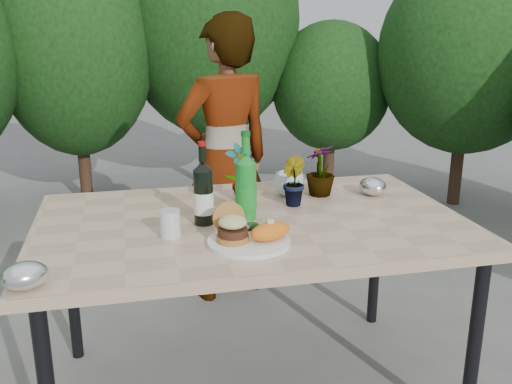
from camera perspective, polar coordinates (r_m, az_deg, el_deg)
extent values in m
cube|color=tan|center=(2.16, -0.47, -3.22)|extent=(1.60, 1.00, 0.04)
cylinder|color=black|center=(2.24, 20.98, -14.26)|extent=(0.05, 0.05, 0.71)
cylinder|color=black|center=(2.67, -17.99, -8.83)|extent=(0.05, 0.05, 0.71)
cylinder|color=black|center=(2.89, 11.86, -6.30)|extent=(0.05, 0.05, 0.71)
cylinder|color=#382316|center=(4.96, -16.65, 1.30)|extent=(0.10, 0.10, 0.42)
ellipsoid|color=#1F4D19|center=(4.80, -17.73, 13.72)|extent=(1.24, 1.24, 1.72)
cylinder|color=#382316|center=(5.18, -4.36, 3.06)|extent=(0.10, 0.10, 0.50)
ellipsoid|color=#1F4D19|center=(5.04, -4.67, 16.80)|extent=(1.52, 1.52, 1.96)
cylinder|color=#382316|center=(5.16, 7.23, 2.21)|extent=(0.10, 0.10, 0.38)
ellipsoid|color=#1F4D19|center=(5.03, 7.54, 10.45)|extent=(1.02, 1.02, 1.11)
cylinder|color=#382316|center=(5.02, 19.31, 1.34)|extent=(0.10, 0.10, 0.44)
ellipsoid|color=#1F4D19|center=(4.87, 20.47, 12.86)|extent=(1.40, 1.40, 1.58)
cylinder|color=white|center=(1.92, -0.70, -4.99)|extent=(0.28, 0.28, 0.01)
cylinder|color=#B7722D|center=(1.90, -2.33, -4.64)|extent=(0.11, 0.11, 0.02)
cylinder|color=#472314|center=(1.89, -2.34, -4.00)|extent=(0.10, 0.10, 0.02)
ellipsoid|color=beige|center=(1.88, -2.35, -3.02)|extent=(0.10, 0.10, 0.04)
cylinder|color=#B7722D|center=(1.95, -2.75, -2.60)|extent=(0.11, 0.06, 0.11)
ellipsoid|color=orange|center=(1.90, 1.43, -3.96)|extent=(0.17, 0.12, 0.06)
ellipsoid|color=olive|center=(1.99, -1.25, -3.54)|extent=(0.04, 0.04, 0.02)
ellipsoid|color=#193814|center=(2.00, -0.44, -3.40)|extent=(0.06, 0.04, 0.03)
cylinder|color=black|center=(2.09, -5.28, -0.54)|extent=(0.07, 0.07, 0.20)
cylinder|color=white|center=(2.09, -5.26, -1.07)|extent=(0.07, 0.07, 0.08)
cone|color=black|center=(2.05, -5.36, 2.61)|extent=(0.07, 0.07, 0.03)
cylinder|color=black|center=(2.04, -5.40, 3.85)|extent=(0.03, 0.03, 0.06)
cylinder|color=maroon|center=(2.04, -5.43, 4.84)|extent=(0.03, 0.03, 0.01)
cylinder|color=#188424|center=(2.13, -1.02, 0.07)|extent=(0.08, 0.08, 0.22)
cylinder|color=#198C26|center=(2.13, -1.01, -0.48)|extent=(0.08, 0.08, 0.09)
cone|color=#188424|center=(2.09, -1.03, 3.40)|extent=(0.08, 0.08, 0.04)
cylinder|color=#188424|center=(2.08, -1.04, 4.77)|extent=(0.03, 0.03, 0.06)
cylinder|color=#0C5919|center=(2.08, -1.05, 5.86)|extent=(0.03, 0.03, 0.02)
cylinder|color=silver|center=(1.99, -8.58, -3.14)|extent=(0.07, 0.07, 0.09)
imported|color=#285B1F|center=(2.34, -1.60, 1.95)|extent=(0.15, 0.13, 0.24)
imported|color=#2A561D|center=(2.30, 3.69, 1.09)|extent=(0.10, 0.12, 0.20)
imported|color=#27571E|center=(2.44, 6.46, 2.17)|extent=(0.16, 0.16, 0.22)
imported|color=silver|center=(2.44, 3.33, 0.78)|extent=(0.13, 0.13, 0.10)
ellipsoid|color=silver|center=(1.72, -22.13, -7.76)|extent=(0.16, 0.14, 0.08)
ellipsoid|color=silver|center=(2.49, 11.59, 0.57)|extent=(0.12, 0.15, 0.08)
imported|color=#A87754|center=(3.02, -3.08, 3.11)|extent=(0.64, 0.52, 1.52)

